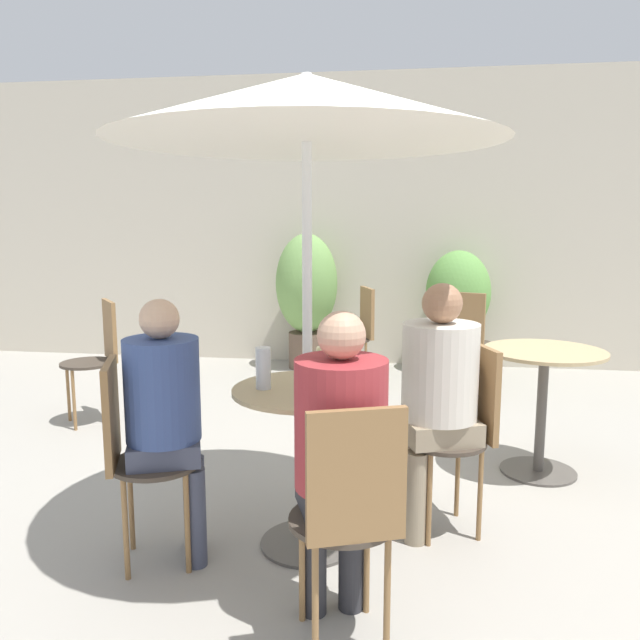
{
  "coord_description": "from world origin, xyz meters",
  "views": [
    {
      "loc": [
        0.27,
        -2.72,
        1.51
      ],
      "look_at": [
        -0.18,
        0.38,
        1.01
      ],
      "focal_mm": 35.0,
      "sensor_mm": 36.0,
      "label": 1
    }
  ],
  "objects_px": {
    "potted_plant_0": "(307,291)",
    "umbrella": "(307,109)",
    "bistro_chair_4": "(99,350)",
    "bistro_chair_0": "(133,444)",
    "beer_glass_2": "(263,368)",
    "seated_person_1": "(340,444)",
    "cafe_table_far": "(543,385)",
    "cafe_table_near": "(308,435)",
    "seated_person_0": "(167,407)",
    "seated_person_2": "(436,388)",
    "bistro_chair_1": "(350,506)",
    "potted_plant_1": "(458,302)",
    "beer_glass_0": "(324,382)",
    "beer_glass_1": "(323,363)",
    "bistro_chair_3": "(467,334)",
    "bistro_chair_5": "(358,328)",
    "bistro_chair_2": "(464,421)"
  },
  "relations": [
    {
      "from": "beer_glass_0",
      "to": "beer_glass_1",
      "type": "bearing_deg",
      "value": 98.33
    },
    {
      "from": "cafe_table_near",
      "to": "beer_glass_1",
      "type": "xyz_separation_m",
      "value": [
        0.05,
        0.19,
        0.3
      ]
    },
    {
      "from": "seated_person_1",
      "to": "potted_plant_0",
      "type": "relative_size",
      "value": 0.87
    },
    {
      "from": "bistro_chair_3",
      "to": "beer_glass_0",
      "type": "distance_m",
      "value": 2.95
    },
    {
      "from": "cafe_table_far",
      "to": "cafe_table_near",
      "type": "bearing_deg",
      "value": -140.21
    },
    {
      "from": "seated_person_0",
      "to": "bistro_chair_5",
      "type": "bearing_deg",
      "value": -30.98
    },
    {
      "from": "beer_glass_0",
      "to": "potted_plant_0",
      "type": "distance_m",
      "value": 3.77
    },
    {
      "from": "seated_person_2",
      "to": "beer_glass_1",
      "type": "bearing_deg",
      "value": -107.96
    },
    {
      "from": "bistro_chair_4",
      "to": "potted_plant_0",
      "type": "xyz_separation_m",
      "value": [
        1.26,
        1.94,
        0.24
      ]
    },
    {
      "from": "bistro_chair_2",
      "to": "beer_glass_2",
      "type": "relative_size",
      "value": 4.84
    },
    {
      "from": "seated_person_0",
      "to": "beer_glass_0",
      "type": "bearing_deg",
      "value": -106.58
    },
    {
      "from": "bistro_chair_2",
      "to": "umbrella",
      "type": "bearing_deg",
      "value": -90.0
    },
    {
      "from": "seated_person_1",
      "to": "cafe_table_far",
      "type": "bearing_deg",
      "value": -142.42
    },
    {
      "from": "potted_plant_0",
      "to": "umbrella",
      "type": "distance_m",
      "value": 3.77
    },
    {
      "from": "bistro_chair_3",
      "to": "potted_plant_1",
      "type": "height_order",
      "value": "potted_plant_1"
    },
    {
      "from": "seated_person_1",
      "to": "potted_plant_1",
      "type": "distance_m",
      "value": 4.22
    },
    {
      "from": "bistro_chair_2",
      "to": "seated_person_2",
      "type": "bearing_deg",
      "value": -90.0
    },
    {
      "from": "bistro_chair_0",
      "to": "bistro_chair_2",
      "type": "bearing_deg",
      "value": -90.0
    },
    {
      "from": "seated_person_2",
      "to": "beer_glass_0",
      "type": "distance_m",
      "value": 0.63
    },
    {
      "from": "bistro_chair_0",
      "to": "beer_glass_2",
      "type": "relative_size",
      "value": 4.84
    },
    {
      "from": "potted_plant_1",
      "to": "cafe_table_near",
      "type": "bearing_deg",
      "value": -104.61
    },
    {
      "from": "bistro_chair_1",
      "to": "beer_glass_0",
      "type": "distance_m",
      "value": 0.64
    },
    {
      "from": "bistro_chair_1",
      "to": "umbrella",
      "type": "relative_size",
      "value": 0.43
    },
    {
      "from": "bistro_chair_3",
      "to": "seated_person_0",
      "type": "relative_size",
      "value": 0.78
    },
    {
      "from": "beer_glass_1",
      "to": "seated_person_0",
      "type": "bearing_deg",
      "value": -147.24
    },
    {
      "from": "seated_person_0",
      "to": "seated_person_2",
      "type": "distance_m",
      "value": 1.25
    },
    {
      "from": "seated_person_1",
      "to": "umbrella",
      "type": "height_order",
      "value": "umbrella"
    },
    {
      "from": "bistro_chair_0",
      "to": "potted_plant_1",
      "type": "distance_m",
      "value": 4.18
    },
    {
      "from": "cafe_table_far",
      "to": "potted_plant_0",
      "type": "bearing_deg",
      "value": 126.26
    },
    {
      "from": "bistro_chair_0",
      "to": "beer_glass_2",
      "type": "height_order",
      "value": "beer_glass_2"
    },
    {
      "from": "beer_glass_0",
      "to": "umbrella",
      "type": "relative_size",
      "value": 0.07
    },
    {
      "from": "cafe_table_far",
      "to": "bistro_chair_3",
      "type": "distance_m",
      "value": 1.63
    },
    {
      "from": "bistro_chair_0",
      "to": "potted_plant_0",
      "type": "relative_size",
      "value": 0.66
    },
    {
      "from": "seated_person_1",
      "to": "cafe_table_near",
      "type": "bearing_deg",
      "value": -90.0
    },
    {
      "from": "cafe_table_near",
      "to": "beer_glass_2",
      "type": "distance_m",
      "value": 0.38
    },
    {
      "from": "beer_glass_0",
      "to": "seated_person_0",
      "type": "bearing_deg",
      "value": -176.63
    },
    {
      "from": "bistro_chair_3",
      "to": "beer_glass_2",
      "type": "bearing_deg",
      "value": 88.05
    },
    {
      "from": "bistro_chair_4",
      "to": "beer_glass_1",
      "type": "height_order",
      "value": "bistro_chair_4"
    },
    {
      "from": "bistro_chair_4",
      "to": "bistro_chair_3",
      "type": "bearing_deg",
      "value": 71.92
    },
    {
      "from": "bistro_chair_1",
      "to": "bistro_chair_3",
      "type": "bearing_deg",
      "value": -121.45
    },
    {
      "from": "beer_glass_1",
      "to": "umbrella",
      "type": "relative_size",
      "value": 0.07
    },
    {
      "from": "cafe_table_near",
      "to": "potted_plant_0",
      "type": "bearing_deg",
      "value": 99.42
    },
    {
      "from": "seated_person_0",
      "to": "beer_glass_1",
      "type": "distance_m",
      "value": 0.76
    },
    {
      "from": "seated_person_2",
      "to": "bistro_chair_5",
      "type": "bearing_deg",
      "value": 172.74
    },
    {
      "from": "seated_person_2",
      "to": "beer_glass_0",
      "type": "xyz_separation_m",
      "value": [
        -0.49,
        -0.38,
        0.11
      ]
    },
    {
      "from": "seated_person_2",
      "to": "umbrella",
      "type": "relative_size",
      "value": 0.58
    },
    {
      "from": "bistro_chair_1",
      "to": "seated_person_1",
      "type": "relative_size",
      "value": 0.76
    },
    {
      "from": "cafe_table_near",
      "to": "bistro_chair_3",
      "type": "xyz_separation_m",
      "value": [
        0.95,
        2.64,
        0.02
      ]
    },
    {
      "from": "cafe_table_far",
      "to": "seated_person_1",
      "type": "xyz_separation_m",
      "value": [
        -1.03,
        -1.62,
        0.18
      ]
    },
    {
      "from": "seated_person_0",
      "to": "potted_plant_1",
      "type": "relative_size",
      "value": 0.97
    }
  ]
}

